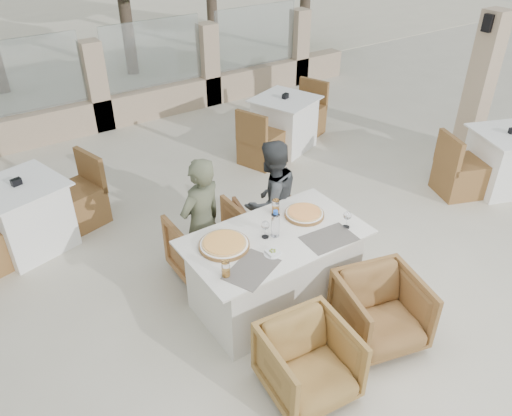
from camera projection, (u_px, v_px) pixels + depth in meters
ground at (277, 297)px, 4.81m from camera, size 80.00×80.00×0.00m
perimeter_wall_far at (95, 80)px, 7.71m from camera, size 10.00×0.34×1.60m
lantern_pillar at (480, 85)px, 6.93m from camera, size 0.34×0.34×2.00m
dining_table at (274, 270)px, 4.55m from camera, size 1.60×0.90×0.77m
placemat_near_left at (252, 269)px, 3.96m from camera, size 0.53×0.46×0.00m
placemat_near_right at (329, 238)px, 4.30m from camera, size 0.47×0.33×0.00m
pizza_left at (224, 244)px, 4.19m from camera, size 0.55×0.55×0.06m
pizza_right at (304, 214)px, 4.59m from camera, size 0.40×0.40×0.05m
water_bottle at (275, 223)px, 4.27m from camera, size 0.08×0.08×0.26m
wine_glass_centre at (265, 228)px, 4.27m from camera, size 0.08×0.08×0.18m
wine_glass_corner at (347, 219)px, 4.40m from camera, size 0.10×0.10×0.18m
beer_glass_left at (226, 269)px, 3.86m from camera, size 0.08×0.08×0.14m
beer_glass_right at (276, 207)px, 4.60m from camera, size 0.08×0.08×0.14m
olive_dish at (273, 252)px, 4.11m from camera, size 0.13×0.13×0.04m
armchair_far_left at (212, 247)px, 4.92m from camera, size 0.72×0.74×0.67m
armchair_far_right at (268, 225)px, 5.33m from camera, size 0.72×0.73×0.56m
armchair_near_left at (308, 362)px, 3.77m from camera, size 0.71×0.72×0.60m
armchair_near_right at (381, 311)px, 4.21m from camera, size 0.82×0.83×0.62m
diner_left at (202, 224)px, 4.66m from camera, size 0.56×0.45×1.35m
diner_right at (271, 201)px, 5.03m from camera, size 0.68×0.56×1.31m
bg_table_a at (27, 216)px, 5.28m from camera, size 1.80×1.22×0.77m
bg_table_b at (284, 123)px, 7.34m from camera, size 1.82×1.34×0.77m
bg_table_c at (504, 161)px, 6.34m from camera, size 1.82×1.35×0.77m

